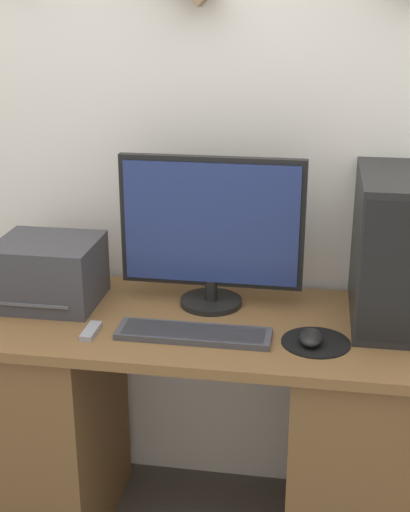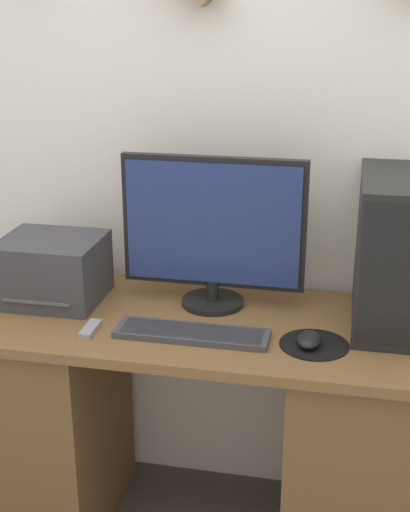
{
  "view_description": "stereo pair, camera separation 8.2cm",
  "coord_description": "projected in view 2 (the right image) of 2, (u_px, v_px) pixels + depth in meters",
  "views": [
    {
      "loc": [
        0.33,
        -1.57,
        1.65
      ],
      "look_at": [
        0.03,
        0.29,
        0.97
      ],
      "focal_mm": 50.0,
      "sensor_mm": 36.0,
      "label": 1
    },
    {
      "loc": [
        0.41,
        -1.55,
        1.65
      ],
      "look_at": [
        0.03,
        0.29,
        0.97
      ],
      "focal_mm": 50.0,
      "sensor_mm": 36.0,
      "label": 2
    }
  ],
  "objects": [
    {
      "name": "wall_back",
      "position": [
        217.0,
        96.0,
        2.18
      ],
      "size": [
        6.4,
        0.13,
        2.7
      ],
      "color": "white",
      "rests_on": "ground_plane"
    },
    {
      "name": "monitor",
      "position": [
        213.0,
        229.0,
        2.09
      ],
      "size": [
        0.55,
        0.19,
        0.46
      ],
      "color": "black",
      "rests_on": "desk"
    },
    {
      "name": "computer_tower",
      "position": [
        389.0,
        250.0,
        2.0
      ],
      "size": [
        0.18,
        0.44,
        0.43
      ],
      "color": "black",
      "rests_on": "desk"
    },
    {
      "name": "mouse",
      "position": [
        309.0,
        340.0,
        1.9
      ],
      "size": [
        0.06,
        0.1,
        0.03
      ],
      "color": "black",
      "rests_on": "mousepad"
    },
    {
      "name": "printer",
      "position": [
        53.0,
        269.0,
        2.18
      ],
      "size": [
        0.3,
        0.27,
        0.2
      ],
      "color": "#38383D",
      "rests_on": "desk"
    },
    {
      "name": "mousepad",
      "position": [
        314.0,
        345.0,
        1.92
      ],
      "size": [
        0.19,
        0.19,
        0.0
      ],
      "color": "black",
      "rests_on": "desk"
    },
    {
      "name": "keyboard",
      "position": [
        192.0,
        333.0,
        1.96
      ],
      "size": [
        0.43,
        0.12,
        0.02
      ],
      "color": "#3D3D42",
      "rests_on": "desk"
    },
    {
      "name": "desk",
      "position": [
        196.0,
        428.0,
        2.2
      ],
      "size": [
        1.37,
        0.58,
        0.77
      ],
      "color": "brown",
      "rests_on": "ground_plane"
    },
    {
      "name": "remote_control",
      "position": [
        90.0,
        329.0,
        1.99
      ],
      "size": [
        0.03,
        0.1,
        0.02
      ],
      "color": "gray",
      "rests_on": "desk"
    }
  ]
}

